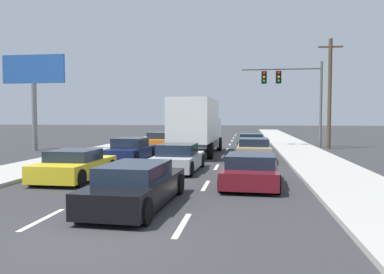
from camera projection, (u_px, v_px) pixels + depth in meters
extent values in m
plane|color=#333335|center=(210.00, 145.00, 32.71)|extent=(140.00, 140.00, 0.00)
cube|color=#B2AFA8|center=(299.00, 150.00, 26.80)|extent=(3.15, 80.00, 0.14)
cube|color=#B2AFA8|center=(113.00, 148.00, 28.73)|extent=(3.15, 80.00, 0.14)
cube|color=silver|center=(43.00, 219.00, 9.16)|extent=(0.14, 2.00, 0.01)
cube|color=silver|center=(114.00, 183.00, 14.11)|extent=(0.14, 2.00, 0.01)
cube|color=silver|center=(149.00, 166.00, 19.05)|extent=(0.14, 2.00, 0.01)
cube|color=silver|center=(169.00, 155.00, 23.99)|extent=(0.14, 2.00, 0.01)
cube|color=silver|center=(182.00, 149.00, 28.93)|extent=(0.14, 2.00, 0.01)
cube|color=silver|center=(191.00, 144.00, 33.88)|extent=(0.14, 2.00, 0.01)
cube|color=silver|center=(198.00, 140.00, 38.82)|extent=(0.14, 2.00, 0.01)
cube|color=silver|center=(204.00, 138.00, 43.76)|extent=(0.14, 2.00, 0.01)
cube|color=silver|center=(208.00, 135.00, 48.70)|extent=(0.14, 2.00, 0.01)
cube|color=silver|center=(212.00, 134.00, 53.64)|extent=(0.14, 2.00, 0.01)
cube|color=silver|center=(182.00, 225.00, 8.68)|extent=(0.14, 2.00, 0.01)
cube|color=silver|center=(206.00, 185.00, 13.63)|extent=(0.14, 2.00, 0.01)
cube|color=silver|center=(217.00, 167.00, 18.57)|extent=(0.14, 2.00, 0.01)
cube|color=silver|center=(223.00, 156.00, 23.51)|extent=(0.14, 2.00, 0.01)
cube|color=silver|center=(227.00, 149.00, 28.45)|extent=(0.14, 2.00, 0.01)
cube|color=silver|center=(230.00, 144.00, 33.39)|extent=(0.14, 2.00, 0.01)
cube|color=silver|center=(232.00, 141.00, 38.34)|extent=(0.14, 2.00, 0.01)
cube|color=silver|center=(234.00, 138.00, 43.28)|extent=(0.14, 2.00, 0.01)
cube|color=silver|center=(235.00, 136.00, 48.22)|extent=(0.14, 2.00, 0.01)
cube|color=silver|center=(236.00, 134.00, 53.16)|extent=(0.14, 2.00, 0.01)
cube|color=orange|center=(161.00, 143.00, 29.05)|extent=(1.94, 4.16, 0.64)
cube|color=#192333|center=(160.00, 135.00, 29.00)|extent=(1.66, 2.10, 0.47)
cylinder|color=black|center=(155.00, 143.00, 30.68)|extent=(0.24, 0.65, 0.64)
cylinder|color=black|center=(176.00, 143.00, 30.39)|extent=(0.24, 0.65, 0.64)
cylinder|color=black|center=(144.00, 146.00, 27.73)|extent=(0.24, 0.65, 0.64)
cylinder|color=black|center=(167.00, 146.00, 27.44)|extent=(0.24, 0.65, 0.64)
cube|color=#141E4C|center=(130.00, 153.00, 21.39)|extent=(1.99, 4.27, 0.59)
cube|color=#192333|center=(130.00, 143.00, 21.34)|extent=(1.67, 1.97, 0.54)
cylinder|color=black|center=(126.00, 152.00, 23.07)|extent=(0.25, 0.65, 0.64)
cylinder|color=black|center=(153.00, 152.00, 22.76)|extent=(0.25, 0.65, 0.64)
cylinder|color=black|center=(105.00, 157.00, 20.03)|extent=(0.25, 0.65, 0.64)
cylinder|color=black|center=(136.00, 158.00, 19.72)|extent=(0.25, 0.65, 0.64)
cube|color=yellow|center=(75.00, 168.00, 14.85)|extent=(1.94, 4.06, 0.62)
cube|color=#192333|center=(74.00, 155.00, 14.73)|extent=(1.69, 1.76, 0.41)
cylinder|color=black|center=(71.00, 166.00, 16.45)|extent=(0.23, 0.64, 0.64)
cylinder|color=black|center=(111.00, 167.00, 16.18)|extent=(0.23, 0.64, 0.64)
cylinder|color=black|center=(33.00, 177.00, 13.54)|extent=(0.23, 0.64, 0.64)
cylinder|color=black|center=(80.00, 178.00, 13.27)|extent=(0.23, 0.64, 0.64)
cube|color=white|center=(195.00, 120.00, 23.29)|extent=(2.47, 6.03, 2.57)
cube|color=red|center=(186.00, 118.00, 20.37)|extent=(2.07, 0.10, 0.36)
cube|color=white|center=(204.00, 132.00, 27.38)|extent=(2.27, 2.31, 2.03)
cylinder|color=black|center=(189.00, 144.00, 27.61)|extent=(0.33, 0.97, 0.96)
cylinder|color=black|center=(219.00, 144.00, 27.24)|extent=(0.33, 0.97, 0.96)
cylinder|color=black|center=(173.00, 150.00, 22.40)|extent=(0.33, 0.97, 0.96)
cylinder|color=black|center=(210.00, 151.00, 22.03)|extent=(0.33, 0.97, 0.96)
cube|color=#B7BABF|center=(178.00, 161.00, 17.25)|extent=(1.93, 4.13, 0.60)
cube|color=#192333|center=(177.00, 149.00, 17.05)|extent=(1.63, 1.90, 0.50)
cylinder|color=black|center=(168.00, 160.00, 18.86)|extent=(0.24, 0.65, 0.64)
cylinder|color=black|center=(202.00, 160.00, 18.56)|extent=(0.24, 0.65, 0.64)
cylinder|color=black|center=(151.00, 168.00, 15.95)|extent=(0.24, 0.65, 0.64)
cylinder|color=black|center=(190.00, 169.00, 15.65)|extent=(0.24, 0.65, 0.64)
cube|color=black|center=(137.00, 190.00, 10.54)|extent=(1.91, 4.70, 0.62)
cube|color=#192333|center=(135.00, 171.00, 10.34)|extent=(1.60, 2.41, 0.44)
cylinder|color=black|center=(132.00, 182.00, 12.42)|extent=(0.25, 0.65, 0.64)
cylinder|color=black|center=(179.00, 184.00, 12.13)|extent=(0.25, 0.65, 0.64)
cylinder|color=black|center=(80.00, 208.00, 8.96)|extent=(0.25, 0.65, 0.64)
cylinder|color=black|center=(145.00, 211.00, 8.67)|extent=(0.25, 0.65, 0.64)
cube|color=#196B38|center=(251.00, 144.00, 28.32)|extent=(1.88, 4.21, 0.57)
cube|color=#192333|center=(251.00, 137.00, 28.03)|extent=(1.64, 1.97, 0.48)
cylinder|color=black|center=(240.00, 144.00, 29.99)|extent=(0.23, 0.64, 0.64)
cylinder|color=black|center=(262.00, 144.00, 29.72)|extent=(0.23, 0.64, 0.64)
cylinder|color=black|center=(239.00, 147.00, 26.94)|extent=(0.23, 0.64, 0.64)
cylinder|color=black|center=(264.00, 147.00, 26.67)|extent=(0.23, 0.64, 0.64)
cube|color=tan|center=(254.00, 151.00, 21.59)|extent=(1.84, 4.56, 0.69)
cube|color=#192333|center=(254.00, 142.00, 21.24)|extent=(1.60, 2.04, 0.41)
cylinder|color=black|center=(240.00, 151.00, 23.43)|extent=(0.23, 0.64, 0.64)
cylinder|color=black|center=(267.00, 152.00, 23.18)|extent=(0.23, 0.64, 0.64)
cylinder|color=black|center=(238.00, 157.00, 20.03)|extent=(0.23, 0.64, 0.64)
cylinder|color=black|center=(270.00, 158.00, 19.78)|extent=(0.23, 0.64, 0.64)
cube|color=maroon|center=(251.00, 173.00, 13.69)|extent=(2.05, 4.17, 0.56)
cube|color=#192333|center=(251.00, 160.00, 13.46)|extent=(1.74, 2.11, 0.43)
cylinder|color=black|center=(230.00, 170.00, 15.32)|extent=(0.25, 0.65, 0.64)
cylinder|color=black|center=(275.00, 171.00, 15.00)|extent=(0.25, 0.65, 0.64)
cylinder|color=black|center=(222.00, 183.00, 12.39)|extent=(0.25, 0.65, 0.64)
cylinder|color=black|center=(277.00, 184.00, 12.07)|extent=(0.25, 0.65, 0.64)
cylinder|color=#595B56|center=(321.00, 105.00, 30.00)|extent=(0.20, 0.20, 6.74)
cylinder|color=#595B56|center=(281.00, 69.00, 30.28)|extent=(6.17, 0.14, 0.14)
cube|color=black|center=(279.00, 77.00, 30.35)|extent=(0.40, 0.56, 0.95)
sphere|color=red|center=(279.00, 73.00, 30.02)|extent=(0.20, 0.20, 0.20)
sphere|color=orange|center=(279.00, 77.00, 30.04)|extent=(0.20, 0.20, 0.20)
sphere|color=green|center=(279.00, 81.00, 30.06)|extent=(0.20, 0.20, 0.20)
cube|color=black|center=(264.00, 78.00, 30.51)|extent=(0.40, 0.56, 0.95)
sphere|color=red|center=(264.00, 73.00, 30.18)|extent=(0.20, 0.20, 0.20)
sphere|color=orange|center=(264.00, 77.00, 30.20)|extent=(0.20, 0.20, 0.20)
sphere|color=green|center=(264.00, 81.00, 30.22)|extent=(0.20, 0.20, 0.20)
cylinder|color=brown|center=(330.00, 94.00, 28.67)|extent=(0.28, 0.28, 8.24)
cube|color=brown|center=(331.00, 47.00, 28.47)|extent=(1.80, 0.12, 0.12)
cylinder|color=slate|center=(35.00, 117.00, 27.32)|extent=(0.36, 0.36, 4.82)
cube|color=#2659A5|center=(33.00, 69.00, 27.13)|extent=(4.65, 0.20, 2.00)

